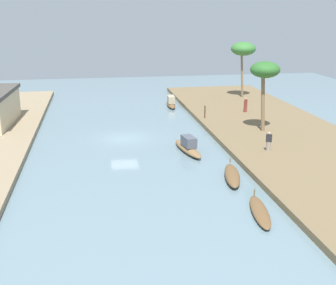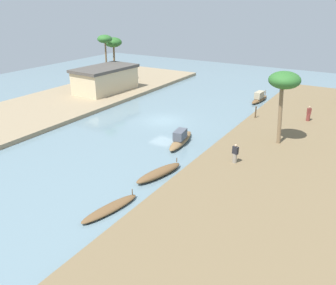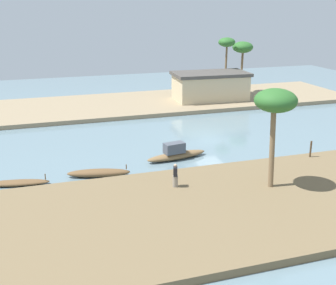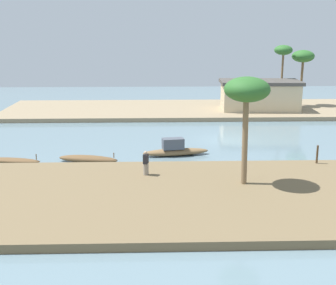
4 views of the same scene
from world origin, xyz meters
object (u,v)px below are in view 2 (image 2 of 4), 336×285
object	(u,v)px
sampan_downstream_large	(110,208)
mooring_post	(256,112)
palm_tree_right_short	(113,43)
person_by_mooring	(235,154)
sampan_open_hull	(159,173)
sampan_midstream	(259,98)
palm_tree_right_tall	(105,41)
riverside_building	(105,79)
person_on_near_bank	(309,115)
sampan_near_left_bank	(181,139)
palm_tree_left_near	(284,82)

from	to	relation	value
sampan_downstream_large	mooring_post	size ratio (longest dim) A/B	3.50
palm_tree_right_short	person_by_mooring	bearing A→B (deg)	-124.32
palm_tree_right_short	sampan_open_hull	bearing A→B (deg)	-135.11
sampan_midstream	mooring_post	size ratio (longest dim) A/B	3.70
sampan_midstream	palm_tree_right_tall	world-z (taller)	palm_tree_right_tall
mooring_post	palm_tree_right_tall	size ratio (longest dim) A/B	0.18
mooring_post	riverside_building	world-z (taller)	riverside_building
person_on_near_bank	palm_tree_right_short	world-z (taller)	palm_tree_right_short
sampan_open_hull	riverside_building	bearing A→B (deg)	62.04
palm_tree_right_tall	riverside_building	bearing A→B (deg)	-142.89
sampan_near_left_bank	palm_tree_right_tall	xyz separation A→B (m)	(13.63, 20.17, 6.37)
person_by_mooring	sampan_near_left_bank	bearing A→B (deg)	-2.42
mooring_post	riverside_building	bearing A→B (deg)	87.67
person_on_near_bank	riverside_building	bearing A→B (deg)	-38.75
sampan_midstream	sampan_near_left_bank	xyz separation A→B (m)	(-17.86, 1.75, -0.00)
sampan_downstream_large	palm_tree_right_tall	world-z (taller)	palm_tree_right_tall
sampan_midstream	riverside_building	world-z (taller)	riverside_building
riverside_building	palm_tree_right_tall	bearing A→B (deg)	40.21
sampan_midstream	palm_tree_right_short	xyz separation A→B (m)	(-1.63, 22.58, 5.71)
sampan_near_left_bank	riverside_building	world-z (taller)	riverside_building
mooring_post	palm_tree_right_short	distance (m)	26.07
palm_tree_right_tall	riverside_building	world-z (taller)	palm_tree_right_tall
sampan_near_left_bank	person_on_near_bank	distance (m)	14.65
sampan_near_left_bank	mooring_post	distance (m)	10.41
sampan_open_hull	person_by_mooring	bearing A→B (deg)	-32.47
person_by_mooring	riverside_building	size ratio (longest dim) A/B	0.17
person_by_mooring	palm_tree_right_short	distance (m)	32.96
sampan_midstream	sampan_open_hull	size ratio (longest dim) A/B	1.03
sampan_midstream	sampan_open_hull	xyz separation A→B (m)	(-24.28, 0.02, -0.20)
palm_tree_right_tall	mooring_post	bearing A→B (deg)	-99.41
sampan_midstream	sampan_downstream_large	xyz separation A→B (m)	(-29.85, 0.14, -0.29)
sampan_near_left_bank	palm_tree_left_near	bearing A→B (deg)	-73.36
sampan_open_hull	person_on_near_bank	distance (m)	19.40
palm_tree_left_near	sampan_open_hull	bearing A→B (deg)	149.25
person_by_mooring	mooring_post	size ratio (longest dim) A/B	1.23
sampan_open_hull	palm_tree_right_short	world-z (taller)	palm_tree_right_short
sampan_near_left_bank	person_on_near_bank	xyz separation A→B (m)	(11.57, -8.96, 0.64)
person_by_mooring	riverside_building	bearing A→B (deg)	-10.95
mooring_post	person_on_near_bank	bearing A→B (deg)	-69.27
sampan_near_left_bank	person_by_mooring	world-z (taller)	person_by_mooring
person_on_near_bank	riverside_building	distance (m)	26.82
sampan_near_left_bank	riverside_building	xyz separation A→B (m)	(10.53, 17.82, 1.67)
sampan_midstream	person_by_mooring	distance (m)	20.47
sampan_downstream_large	riverside_building	bearing A→B (deg)	51.45
palm_tree_left_near	palm_tree_right_tall	world-z (taller)	palm_tree_right_tall
sampan_open_hull	palm_tree_right_tall	xyz separation A→B (m)	(20.05, 21.90, 6.57)
sampan_open_hull	sampan_downstream_large	world-z (taller)	sampan_open_hull
mooring_post	palm_tree_right_short	size ratio (longest dim) A/B	0.19
palm_tree_left_near	person_on_near_bank	bearing A→B (deg)	-8.50
sampan_downstream_large	sampan_near_left_bank	bearing A→B (deg)	18.30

